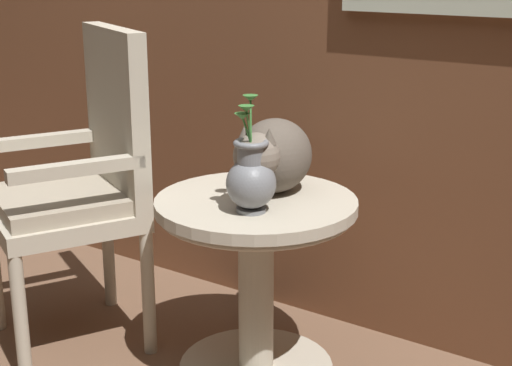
{
  "coord_description": "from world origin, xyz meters",
  "views": [
    {
      "loc": [
        1.3,
        -1.6,
        1.29
      ],
      "look_at": [
        0.06,
        0.2,
        0.64
      ],
      "focal_mm": 53.34,
      "sensor_mm": 36.0,
      "label": 1
    }
  ],
  "objects": [
    {
      "name": "wicker_side_table",
      "position": [
        0.06,
        0.2,
        0.4
      ],
      "size": [
        0.61,
        0.61,
        0.59
      ],
      "color": "#B2A893",
      "rests_on": "ground_plane"
    },
    {
      "name": "pewter_vase_with_ivy",
      "position": [
        0.12,
        0.09,
        0.69
      ],
      "size": [
        0.14,
        0.14,
        0.33
      ],
      "color": "slate",
      "rests_on": "wicker_side_table"
    },
    {
      "name": "wicker_chair",
      "position": [
        -0.56,
        0.08,
        0.58
      ],
      "size": [
        0.62,
        0.62,
        1.07
      ],
      "color": "#B2A893",
      "rests_on": "ground_plane"
    },
    {
      "name": "cat",
      "position": [
        0.07,
        0.28,
        0.71
      ],
      "size": [
        0.29,
        0.54,
        0.24
      ],
      "color": "brown",
      "rests_on": "wicker_side_table"
    }
  ]
}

